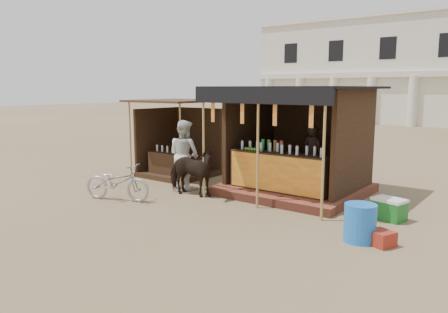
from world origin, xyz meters
The scene contains 10 objects.
ground centered at (0.00, 0.00, 0.00)m, with size 120.00×120.00×0.00m, color #846B4C.
main_stall centered at (1.02, 3.36, 1.02)m, with size 3.60×3.61×2.78m.
secondary_stall centered at (-3.17, 3.24, 0.85)m, with size 2.40×2.40×2.38m.
cow centered at (-0.97, 1.46, 0.63)m, with size 0.68×1.49×1.26m, color black.
motorbike centered at (-2.12, 0.05, 0.45)m, with size 0.60×1.72×0.91m, color #A0A0A8.
bystander centered at (-1.67, 2.00, 0.94)m, with size 0.92×0.71×1.89m, color silver.
blue_barrel centered at (3.69, 0.81, 0.35)m, with size 0.57×0.57×0.69m, color blue.
red_crate centered at (4.07, 0.83, 0.13)m, with size 0.40×0.38×0.26m, color maroon.
cooler centered at (3.70, 2.47, 0.23)m, with size 0.73×0.59×0.46m.
background_building centered at (-2.00, 29.94, 3.98)m, with size 26.00×7.45×8.18m.
Camera 1 is at (6.33, -6.67, 2.75)m, focal length 35.00 mm.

